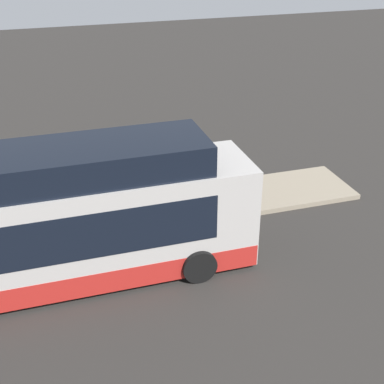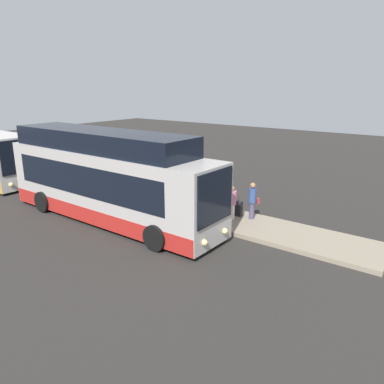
{
  "view_description": "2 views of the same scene",
  "coord_description": "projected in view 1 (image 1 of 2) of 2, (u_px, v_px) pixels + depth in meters",
  "views": [
    {
      "loc": [
        -1.42,
        -13.52,
        9.69
      ],
      "look_at": [
        2.96,
        0.48,
        1.97
      ],
      "focal_mm": 50.0,
      "sensor_mm": 36.0,
      "label": 1
    },
    {
      "loc": [
        11.67,
        -11.05,
        6.14
      ],
      "look_at": [
        2.96,
        0.48,
        1.97
      ],
      "focal_mm": 35.0,
      "sensor_mm": 36.0,
      "label": 2
    }
  ],
  "objects": [
    {
      "name": "suitcase",
      "position": [
        179.0,
        188.0,
        19.92
      ],
      "size": [
        0.35,
        0.21,
        0.96
      ],
      "color": "black",
      "rests_on": "platform"
    },
    {
      "name": "platform",
      "position": [
        91.0,
        220.0,
        18.76
      ],
      "size": [
        20.0,
        2.72,
        0.18
      ],
      "color": "gray",
      "rests_on": "ground"
    },
    {
      "name": "bus_lead",
      "position": [
        48.0,
        226.0,
        14.94
      ],
      "size": [
        11.79,
        2.81,
        4.16
      ],
      "color": "#B2ADA8",
      "rests_on": "ground"
    },
    {
      "name": "trash_bin",
      "position": [
        119.0,
        196.0,
        19.42
      ],
      "size": [
        0.44,
        0.44,
        0.65
      ],
      "color": "#3F3F44",
      "rests_on": "platform"
    },
    {
      "name": "ground",
      "position": [
        104.0,
        269.0,
        16.31
      ],
      "size": [
        80.0,
        80.0,
        0.0
      ],
      "primitive_type": "plane",
      "color": "#2B2826"
    },
    {
      "name": "passenger_waiting",
      "position": [
        182.0,
        184.0,
        19.2
      ],
      "size": [
        0.44,
        0.44,
        1.57
      ],
      "rotation": [
        0.0,
        0.0,
        1.53
      ],
      "color": "silver",
      "rests_on": "platform"
    },
    {
      "name": "passenger_boarding",
      "position": [
        196.0,
        171.0,
        19.87
      ],
      "size": [
        0.49,
        0.59,
        1.71
      ],
      "rotation": [
        0.0,
        0.0,
        -0.44
      ],
      "color": "#4C476B",
      "rests_on": "platform"
    },
    {
      "name": "passenger_with_bags",
      "position": [
        67.0,
        196.0,
        18.24
      ],
      "size": [
        0.5,
        0.58,
        1.64
      ],
      "rotation": [
        0.0,
        0.0,
        -0.49
      ],
      "color": "#6B604C",
      "rests_on": "platform"
    }
  ]
}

